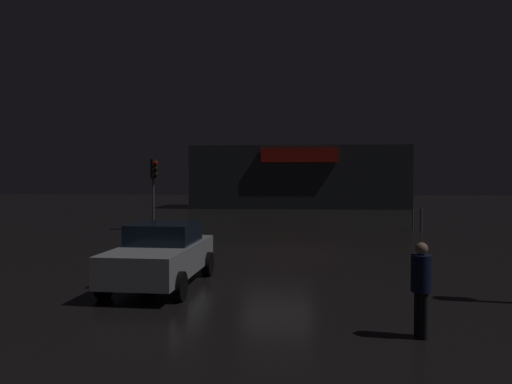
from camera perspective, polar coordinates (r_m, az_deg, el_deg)
name	(u,v)px	position (r m, az deg, el deg)	size (l,w,h in m)	color
ground_plane	(277,252)	(17.40, 2.48, -7.14)	(120.00, 120.00, 0.00)	black
store_building	(299,177)	(44.26, 5.06, 1.75)	(19.06, 6.56, 5.50)	#33383D
traffic_signal_cross_left	(154,177)	(25.15, -11.95, 1.69)	(0.42, 0.42, 3.63)	#595B60
car_near	(162,254)	(12.21, -11.08, -7.25)	(2.09, 4.23, 1.53)	#B7B7BF
pedestrian	(421,283)	(8.57, 18.97, -10.11)	(0.43, 0.43, 1.59)	black
bollard_kerb_a	(413,219)	(26.13, 18.07, -3.08)	(0.08, 0.08, 1.09)	#595B60
bollard_kerb_b	(421,220)	(25.22, 18.95, -3.16)	(0.11, 0.11, 1.17)	#595B60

